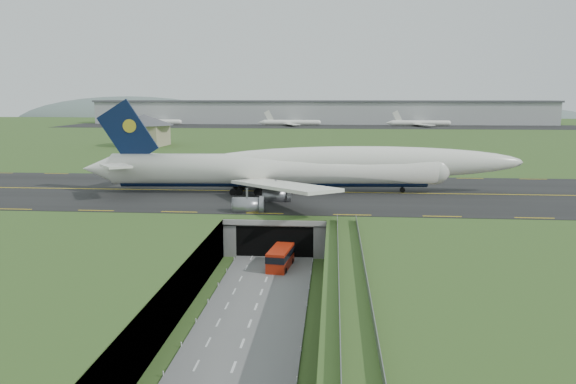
{
  "coord_description": "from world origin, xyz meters",
  "views": [
    {
      "loc": [
        8.92,
        -75.51,
        24.88
      ],
      "look_at": [
        1.11,
        20.0,
        8.33
      ],
      "focal_mm": 35.0,
      "sensor_mm": 36.0,
      "label": 1
    }
  ],
  "objects": [
    {
      "name": "airfield_deck",
      "position": [
        0.0,
        0.0,
        3.0
      ],
      "size": [
        800.0,
        800.0,
        6.0
      ],
      "primitive_type": "cube",
      "color": "gray",
      "rests_on": "ground"
    },
    {
      "name": "cargo_terminal",
      "position": [
        -0.2,
        299.41,
        13.96
      ],
      "size": [
        320.0,
        67.0,
        15.6
      ],
      "color": "#B2B2B2",
      "rests_on": "ground"
    },
    {
      "name": "distant_hills",
      "position": [
        64.38,
        430.0,
        -4.0
      ],
      "size": [
        700.0,
        91.0,
        60.0
      ],
      "color": "slate",
      "rests_on": "ground"
    },
    {
      "name": "taxiway",
      "position": [
        0.0,
        33.0,
        6.09
      ],
      "size": [
        800.0,
        44.0,
        0.18
      ],
      "primitive_type": "cube",
      "color": "black",
      "rests_on": "airfield_deck"
    },
    {
      "name": "ground",
      "position": [
        0.0,
        0.0,
        0.0
      ],
      "size": [
        900.0,
        900.0,
        0.0
      ],
      "primitive_type": "plane",
      "color": "#375622",
      "rests_on": "ground"
    },
    {
      "name": "trench_road",
      "position": [
        0.0,
        -7.5,
        0.1
      ],
      "size": [
        12.0,
        75.0,
        0.2
      ],
      "primitive_type": "cube",
      "color": "slate",
      "rests_on": "ground"
    },
    {
      "name": "service_building",
      "position": [
        -61.86,
        130.22,
        13.02
      ],
      "size": [
        22.9,
        22.9,
        11.85
      ],
      "rotation": [
        0.0,
        0.0,
        -0.06
      ],
      "color": "tan",
      "rests_on": "ground"
    },
    {
      "name": "guideway",
      "position": [
        11.0,
        -19.11,
        5.32
      ],
      "size": [
        3.0,
        53.0,
        7.05
      ],
      "color": "#A8A8A3",
      "rests_on": "ground"
    },
    {
      "name": "tunnel_portal",
      "position": [
        0.0,
        16.71,
        3.33
      ],
      "size": [
        17.0,
        22.3,
        6.0
      ],
      "color": "gray",
      "rests_on": "ground"
    },
    {
      "name": "jumbo_jet",
      "position": [
        3.27,
        32.32,
        11.02
      ],
      "size": [
        85.67,
        56.49,
        18.73
      ],
      "rotation": [
        0.0,
        0.0,
        0.07
      ],
      "color": "white",
      "rests_on": "ground"
    },
    {
      "name": "shuttle_tram",
      "position": [
        1.42,
        2.56,
        1.64
      ],
      "size": [
        3.63,
        7.56,
        2.97
      ],
      "rotation": [
        0.0,
        0.0,
        -0.13
      ],
      "color": "#B0210B",
      "rests_on": "ground"
    }
  ]
}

